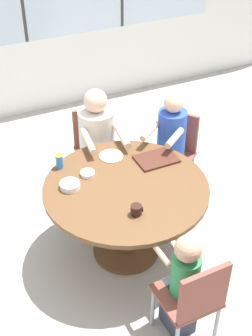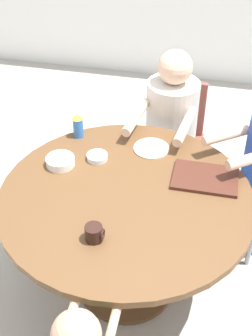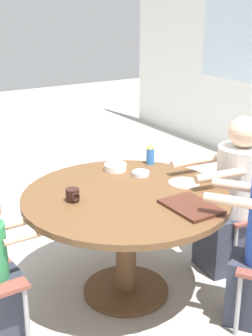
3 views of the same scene
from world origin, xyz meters
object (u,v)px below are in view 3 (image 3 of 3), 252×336
chair_for_man_blue_shirt (252,199)px  coffee_mug (73,195)px  sippy_cup (150,154)px  person_man_blue_shirt (234,202)px  bowl_white_shallow (115,167)px  bowl_cereal (141,173)px

chair_for_man_blue_shirt → coffee_mug: chair_for_man_blue_shirt is taller
sippy_cup → person_man_blue_shirt: bearing=37.9°
coffee_mug → chair_for_man_blue_shirt: bearing=81.3°
sippy_cup → bowl_white_shallow: sippy_cup is taller
sippy_cup → chair_for_man_blue_shirt: bearing=46.5°
chair_for_man_blue_shirt → person_man_blue_shirt: size_ratio=0.74×
person_man_blue_shirt → bowl_white_shallow: 0.93m
person_man_blue_shirt → coffee_mug: bearing=88.5°
coffee_mug → bowl_white_shallow: coffee_mug is taller
chair_for_man_blue_shirt → bowl_cereal: (-0.37, -0.78, 0.25)m
sippy_cup → coffee_mug: bearing=-68.1°
coffee_mug → bowl_cereal: 0.64m
chair_for_man_blue_shirt → bowl_cereal: bearing=72.1°
person_man_blue_shirt → coffee_mug: (-0.19, -1.23, 0.27)m
chair_for_man_blue_shirt → sippy_cup: bearing=53.9°
bowl_cereal → sippy_cup: bearing=130.6°
chair_for_man_blue_shirt → person_man_blue_shirt: bearing=90.0°
bowl_white_shallow → bowl_cereal: bearing=27.2°
chair_for_man_blue_shirt → coffee_mug: 1.44m
person_man_blue_shirt → sippy_cup: 0.73m
bowl_white_shallow → coffee_mug: bearing=-56.2°
bowl_white_shallow → bowl_cereal: 0.22m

